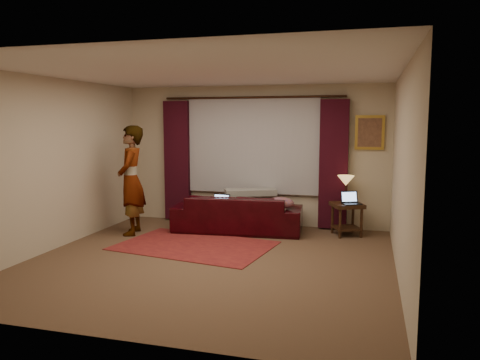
# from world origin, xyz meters

# --- Properties ---
(floor) EXTENTS (5.00, 5.00, 0.01)m
(floor) POSITION_xyz_m (0.00, 0.00, -0.01)
(floor) COLOR brown
(floor) RESTS_ON ground
(ceiling) EXTENTS (5.00, 5.00, 0.02)m
(ceiling) POSITION_xyz_m (0.00, 0.00, 2.60)
(ceiling) COLOR silver
(ceiling) RESTS_ON ground
(wall_back) EXTENTS (5.00, 0.02, 2.60)m
(wall_back) POSITION_xyz_m (0.00, 2.50, 1.30)
(wall_back) COLOR beige
(wall_back) RESTS_ON ground
(wall_front) EXTENTS (5.00, 0.02, 2.60)m
(wall_front) POSITION_xyz_m (0.00, -2.50, 1.30)
(wall_front) COLOR beige
(wall_front) RESTS_ON ground
(wall_left) EXTENTS (0.02, 5.00, 2.60)m
(wall_left) POSITION_xyz_m (-2.50, 0.00, 1.30)
(wall_left) COLOR beige
(wall_left) RESTS_ON ground
(wall_right) EXTENTS (0.02, 5.00, 2.60)m
(wall_right) POSITION_xyz_m (2.50, 0.00, 1.30)
(wall_right) COLOR beige
(wall_right) RESTS_ON ground
(sheer_curtain) EXTENTS (2.50, 0.05, 1.80)m
(sheer_curtain) POSITION_xyz_m (0.00, 2.44, 1.50)
(sheer_curtain) COLOR #A8A8B0
(sheer_curtain) RESTS_ON wall_back
(drape_left) EXTENTS (0.50, 0.14, 2.30)m
(drape_left) POSITION_xyz_m (-1.50, 2.39, 1.18)
(drape_left) COLOR black
(drape_left) RESTS_ON floor
(drape_right) EXTENTS (0.50, 0.14, 2.30)m
(drape_right) POSITION_xyz_m (1.50, 2.39, 1.18)
(drape_right) COLOR black
(drape_right) RESTS_ON floor
(curtain_rod) EXTENTS (0.04, 0.04, 3.40)m
(curtain_rod) POSITION_xyz_m (0.00, 2.39, 2.38)
(curtain_rod) COLOR black
(curtain_rod) RESTS_ON wall_back
(picture_frame) EXTENTS (0.50, 0.04, 0.60)m
(picture_frame) POSITION_xyz_m (2.10, 2.47, 1.75)
(picture_frame) COLOR #B79237
(picture_frame) RESTS_ON wall_back
(sofa) EXTENTS (2.33, 1.17, 0.91)m
(sofa) POSITION_xyz_m (-0.11, 1.79, 0.45)
(sofa) COLOR black
(sofa) RESTS_ON floor
(throw_blanket) EXTENTS (0.98, 0.70, 0.11)m
(throw_blanket) POSITION_xyz_m (0.05, 2.08, 0.92)
(throw_blanket) COLOR gray
(throw_blanket) RESTS_ON sofa
(clothing_pile) EXTENTS (0.48, 0.38, 0.20)m
(clothing_pile) POSITION_xyz_m (0.67, 1.71, 0.55)
(clothing_pile) COLOR #7F4C59
(clothing_pile) RESTS_ON sofa
(laptop_sofa) EXTENTS (0.34, 0.36, 0.22)m
(laptop_sofa) POSITION_xyz_m (-0.38, 1.57, 0.56)
(laptop_sofa) COLOR black
(laptop_sofa) RESTS_ON sofa
(area_rug) EXTENTS (2.55, 1.90, 0.01)m
(area_rug) POSITION_xyz_m (-0.49, 0.66, 0.01)
(area_rug) COLOR maroon
(area_rug) RESTS_ON floor
(end_table) EXTENTS (0.64, 0.64, 0.56)m
(end_table) POSITION_xyz_m (1.77, 2.01, 0.28)
(end_table) COLOR black
(end_table) RESTS_ON floor
(tiffany_lamp) EXTENTS (0.41, 0.41, 0.46)m
(tiffany_lamp) POSITION_xyz_m (1.73, 2.10, 0.79)
(tiffany_lamp) COLOR olive
(tiffany_lamp) RESTS_ON end_table
(laptop_table) EXTENTS (0.40, 0.42, 0.21)m
(laptop_table) POSITION_xyz_m (1.85, 1.91, 0.67)
(laptop_table) COLOR black
(laptop_table) RESTS_ON end_table
(person) EXTENTS (0.68, 0.68, 1.88)m
(person) POSITION_xyz_m (-1.82, 1.13, 0.94)
(person) COLOR gray
(person) RESTS_ON floor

